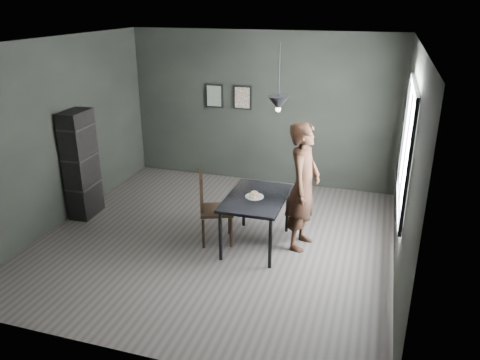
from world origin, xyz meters
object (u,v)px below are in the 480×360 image
(wood_chair, at_px, (210,203))
(pendant_lamp, at_px, (278,103))
(shelf_unit, at_px, (81,164))
(cafe_table, at_px, (256,202))
(woman, at_px, (303,187))
(white_plate, at_px, (254,197))

(wood_chair, bearing_deg, pendant_lamp, -10.70)
(shelf_unit, bearing_deg, wood_chair, -10.13)
(cafe_table, distance_m, woman, 0.68)
(cafe_table, xyz_separation_m, white_plate, (-0.02, -0.04, 0.08))
(woman, height_order, pendant_lamp, pendant_lamp)
(wood_chair, bearing_deg, white_plate, -17.89)
(woman, bearing_deg, wood_chair, 109.95)
(white_plate, bearing_deg, shelf_unit, 175.75)
(cafe_table, relative_size, woman, 0.66)
(wood_chair, distance_m, pendant_lamp, 1.72)
(woman, height_order, shelf_unit, woman)
(cafe_table, bearing_deg, white_plate, -113.56)
(white_plate, bearing_deg, wood_chair, -175.58)
(woman, distance_m, wood_chair, 1.34)
(wood_chair, bearing_deg, cafe_table, -14.82)
(cafe_table, bearing_deg, woman, 16.56)
(white_plate, distance_m, shelf_unit, 2.91)
(woman, distance_m, pendant_lamp, 1.21)
(pendant_lamp, bearing_deg, shelf_unit, 178.57)
(cafe_table, distance_m, pendant_lamp, 1.41)
(white_plate, distance_m, wood_chair, 0.66)
(woman, relative_size, wood_chair, 1.72)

